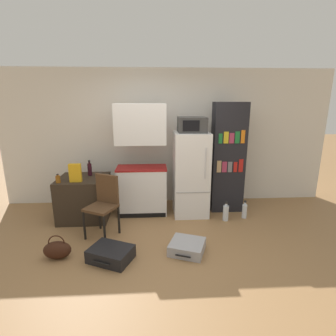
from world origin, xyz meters
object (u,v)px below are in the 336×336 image
object	(u,v)px
side_table	(85,198)
water_bottle_middle	(244,211)
kitchen_hutch	(141,165)
suitcase_small_flat	(111,254)
water_bottle_front	(226,213)
chair	(104,200)
cereal_box	(75,173)
bottle_wine_dark	(90,169)
handbag	(57,250)
bookshelf	(228,158)
microwave	(192,125)
refrigerator	(191,174)
bottle_clear_short	(101,178)
bottle_amber_beer	(58,179)
suitcase_large_flat	(187,247)

from	to	relation	value
side_table	water_bottle_middle	size ratio (longest dim) A/B	2.60
kitchen_hutch	side_table	bearing A→B (deg)	-171.69
suitcase_small_flat	water_bottle_front	size ratio (longest dim) A/B	1.89
chair	water_bottle_middle	world-z (taller)	chair
cereal_box	water_bottle_front	size ratio (longest dim) A/B	0.88
chair	side_table	bearing A→B (deg)	153.78
cereal_box	water_bottle_front	bearing A→B (deg)	-0.98
bottle_wine_dark	water_bottle_middle	distance (m)	2.83
kitchen_hutch	handbag	size ratio (longest dim) A/B	5.48
bookshelf	microwave	bearing A→B (deg)	-168.56
side_table	suitcase_small_flat	xyz separation A→B (m)	(0.64, -1.33, -0.28)
handbag	water_bottle_middle	xyz separation A→B (m)	(2.88, 1.06, 0.01)
bottle_wine_dark	water_bottle_middle	world-z (taller)	bottle_wine_dark
refrigerator	bottle_clear_short	bearing A→B (deg)	-168.17
water_bottle_middle	bottle_amber_beer	bearing A→B (deg)	-178.68
handbag	kitchen_hutch	bearing A→B (deg)	52.53
refrigerator	chair	bearing A→B (deg)	-154.10
kitchen_hutch	handbag	world-z (taller)	kitchen_hutch
kitchen_hutch	water_bottle_middle	size ratio (longest dim) A/B	6.16
cereal_box	chair	xyz separation A→B (m)	(0.51, -0.39, -0.33)
side_table	water_bottle_front	size ratio (longest dim) A/B	2.43
bookshelf	cereal_box	xyz separation A→B (m)	(-2.63, -0.44, -0.11)
kitchen_hutch	suitcase_small_flat	world-z (taller)	kitchen_hutch
handbag	water_bottle_front	size ratio (longest dim) A/B	1.05
suitcase_large_flat	bookshelf	bearing A→B (deg)	78.00
bookshelf	water_bottle_front	xyz separation A→B (m)	(-0.12, -0.48, -0.86)
suitcase_large_flat	chair	bearing A→B (deg)	175.07
cereal_box	side_table	bearing A→B (deg)	77.17
chair	handbag	xyz separation A→B (m)	(-0.53, -0.63, -0.43)
kitchen_hutch	bottle_wine_dark	world-z (taller)	kitchen_hutch
side_table	bottle_amber_beer	world-z (taller)	bottle_amber_beer
bottle_wine_dark	suitcase_small_flat	distance (m)	1.74
bottle_clear_short	suitcase_small_flat	xyz separation A→B (m)	(0.29, -1.08, -0.71)
refrigerator	bottle_amber_beer	distance (m)	2.23
suitcase_small_flat	handbag	distance (m)	0.71
microwave	water_bottle_middle	bearing A→B (deg)	-15.77
bookshelf	chair	distance (m)	2.31
side_table	chair	xyz separation A→B (m)	(0.46, -0.61, 0.19)
water_bottle_middle	side_table	bearing A→B (deg)	176.15
microwave	cereal_box	bearing A→B (deg)	-171.21
side_table	microwave	world-z (taller)	microwave
side_table	water_bottle_front	world-z (taller)	side_table
cereal_box	suitcase_small_flat	world-z (taller)	cereal_box
bottle_clear_short	handbag	xyz separation A→B (m)	(-0.42, -1.00, -0.67)
bottle_amber_beer	bottle_wine_dark	bearing A→B (deg)	43.86
microwave	chair	bearing A→B (deg)	-154.14
microwave	side_table	bearing A→B (deg)	-177.74
bookshelf	bottle_clear_short	bearing A→B (deg)	-168.33
suitcase_large_flat	bottle_wine_dark	bearing A→B (deg)	160.53
bottle_wine_dark	suitcase_large_flat	xyz separation A→B (m)	(1.57, -1.33, -0.78)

